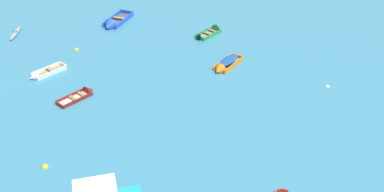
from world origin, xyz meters
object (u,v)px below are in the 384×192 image
rowboat_maroon_outer_left (84,94)px  mooring_buoy_far_field (45,167)px  rowboat_white_midfield_left (41,75)px  kayak_grey_cluster_inner (15,33)px  rowboat_green_near_camera (213,31)px  mooring_buoy_midfield (77,50)px  mooring_buoy_outer_edge (327,87)px  rowboat_blue_back_row_center (113,24)px  rowboat_orange_foreground_center (225,65)px

rowboat_maroon_outer_left → mooring_buoy_far_field: 7.69m
rowboat_white_midfield_left → mooring_buoy_far_field: bearing=-65.7°
kayak_grey_cluster_inner → rowboat_green_near_camera: bearing=9.1°
kayak_grey_cluster_inner → mooring_buoy_midfield: size_ratio=7.81×
rowboat_maroon_outer_left → mooring_buoy_outer_edge: rowboat_maroon_outer_left is taller
rowboat_white_midfield_left → rowboat_blue_back_row_center: rowboat_blue_back_row_center is taller
rowboat_white_midfield_left → rowboat_orange_foreground_center: bearing=13.3°
rowboat_orange_foreground_center → rowboat_green_near_camera: bearing=103.7°
mooring_buoy_outer_edge → rowboat_white_midfield_left: bearing=-176.2°
mooring_buoy_midfield → mooring_buoy_outer_edge: size_ratio=1.24×
kayak_grey_cluster_inner → mooring_buoy_far_field: size_ratio=7.54×
rowboat_green_near_camera → rowboat_orange_foreground_center: size_ratio=0.88×
rowboat_green_near_camera → rowboat_orange_foreground_center: (1.54, -6.33, 0.12)m
rowboat_white_midfield_left → mooring_buoy_outer_edge: size_ratio=9.73×
rowboat_green_near_camera → rowboat_white_midfield_left: size_ratio=1.00×
kayak_grey_cluster_inner → mooring_buoy_far_field: kayak_grey_cluster_inner is taller
rowboat_green_near_camera → mooring_buoy_midfield: size_ratio=7.87×
mooring_buoy_outer_edge → rowboat_green_near_camera: bearing=138.4°
kayak_grey_cluster_inner → mooring_buoy_outer_edge: size_ratio=9.69×
mooring_buoy_far_field → mooring_buoy_midfield: bearing=102.8°
mooring_buoy_far_field → mooring_buoy_outer_edge: size_ratio=1.29×
mooring_buoy_far_field → mooring_buoy_outer_edge: 20.25m
rowboat_maroon_outer_left → mooring_buoy_far_field: size_ratio=7.30×
mooring_buoy_far_field → rowboat_blue_back_row_center: bearing=94.7°
rowboat_green_near_camera → rowboat_blue_back_row_center: 9.30m
rowboat_maroon_outer_left → mooring_buoy_midfield: rowboat_maroon_outer_left is taller
rowboat_green_near_camera → mooring_buoy_midfield: (-10.96, -4.98, -0.15)m
rowboat_maroon_outer_left → rowboat_blue_back_row_center: rowboat_blue_back_row_center is taller
rowboat_white_midfield_left → mooring_buoy_far_field: 10.74m
rowboat_white_midfield_left → kayak_grey_cluster_inner: bearing=127.7°
kayak_grey_cluster_inner → mooring_buoy_outer_edge: bearing=-11.4°
rowboat_green_near_camera → rowboat_white_midfield_left: (-12.12, -9.57, -0.00)m
rowboat_orange_foreground_center → rowboat_white_midfield_left: size_ratio=1.14×
rowboat_maroon_outer_left → rowboat_blue_back_row_center: 11.90m
mooring_buoy_outer_edge → rowboat_maroon_outer_left: bearing=-168.4°
rowboat_white_midfield_left → mooring_buoy_outer_edge: (21.28, 1.43, -0.15)m
mooring_buoy_outer_edge → rowboat_orange_foreground_center: bearing=166.7°
mooring_buoy_far_field → mooring_buoy_outer_edge: (16.86, 11.21, 0.00)m
rowboat_orange_foreground_center → rowboat_blue_back_row_center: 12.64m
rowboat_green_near_camera → rowboat_orange_foreground_center: rowboat_orange_foreground_center is taller
mooring_buoy_far_field → rowboat_green_near_camera: bearing=68.3°
rowboat_orange_foreground_center → rowboat_maroon_outer_left: size_ratio=1.18×
kayak_grey_cluster_inner → rowboat_maroon_outer_left: rowboat_maroon_outer_left is taller
rowboat_orange_foreground_center → mooring_buoy_outer_edge: rowboat_orange_foreground_center is taller
kayak_grey_cluster_inner → rowboat_maroon_outer_left: bearing=-43.6°
rowboat_green_near_camera → rowboat_orange_foreground_center: bearing=-76.3°
mooring_buoy_midfield → rowboat_white_midfield_left: bearing=-104.2°
rowboat_orange_foreground_center → rowboat_white_midfield_left: (-13.67, -3.23, -0.12)m
rowboat_white_midfield_left → mooring_buoy_outer_edge: rowboat_white_midfield_left is taller
kayak_grey_cluster_inner → mooring_buoy_midfield: kayak_grey_cluster_inner is taller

